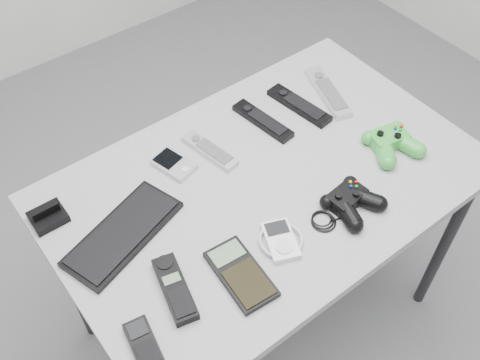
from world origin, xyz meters
TOP-DOWN VIEW (x-y plane):
  - floor at (0.00, 0.00)m, footprint 3.50×3.50m
  - desk at (-0.04, -0.01)m, footprint 1.07×0.69m
  - pda_keyboard at (-0.41, 0.06)m, footprint 0.32×0.21m
  - dock_bracket at (-0.52, 0.20)m, footprint 0.08×0.07m
  - pda at (-0.20, 0.17)m, footprint 0.09×0.12m
  - remote_silver_a at (-0.09, 0.15)m, footprint 0.07×0.18m
  - remote_black_a at (0.09, 0.15)m, footprint 0.07×0.20m
  - remote_black_b at (0.21, 0.14)m, footprint 0.08×0.21m
  - remote_silver_b at (0.31, 0.13)m, footprint 0.12×0.22m
  - mobile_phone at (-0.51, -0.20)m, footprint 0.07×0.12m
  - cordless_handset at (-0.39, -0.14)m, footprint 0.09×0.17m
  - calculator at (-0.26, -0.19)m, footprint 0.10×0.18m
  - mp3_player at (-0.13, -0.18)m, footprint 0.14×0.14m
  - controller_black at (0.07, -0.20)m, footprint 0.24×0.16m
  - controller_green at (0.29, -0.12)m, footprint 0.16×0.17m

SIDE VIEW (x-z plane):
  - floor at x=0.00m, z-range 0.00..0.00m
  - desk at x=-0.04m, z-range 0.30..1.02m
  - pda at x=-0.20m, z-range 0.72..0.74m
  - calculator at x=-0.26m, z-range 0.72..0.74m
  - pda_keyboard at x=-0.41m, z-range 0.72..0.74m
  - remote_silver_a at x=-0.09m, z-range 0.72..0.74m
  - mobile_phone at x=-0.51m, z-range 0.72..0.74m
  - remote_black_b at x=0.21m, z-range 0.72..0.74m
  - remote_black_a at x=0.09m, z-range 0.72..0.74m
  - mp3_player at x=-0.13m, z-range 0.72..0.74m
  - remote_silver_b at x=0.31m, z-range 0.72..0.74m
  - cordless_handset at x=-0.39m, z-range 0.72..0.75m
  - dock_bracket at x=-0.52m, z-range 0.72..0.76m
  - controller_black at x=0.07m, z-range 0.72..0.76m
  - controller_green at x=0.29m, z-range 0.72..0.77m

